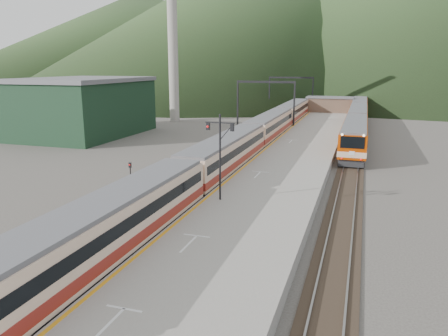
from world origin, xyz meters
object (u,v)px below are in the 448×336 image
(main_train, at_px, (252,138))
(second_train, at_px, (358,118))
(signal_mast, at_px, (220,148))
(worker, at_px, (59,233))

(main_train, distance_m, second_train, 27.82)
(main_train, height_order, signal_mast, signal_mast)
(signal_mast, bearing_deg, main_train, 97.92)
(main_train, distance_m, signal_mast, 21.38)
(main_train, relative_size, worker, 51.11)
(second_train, height_order, signal_mast, signal_mast)
(signal_mast, bearing_deg, worker, -130.33)
(main_train, xyz_separation_m, worker, (-4.30, -29.51, -1.24))
(second_train, bearing_deg, signal_mast, -100.49)
(second_train, height_order, worker, second_train)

